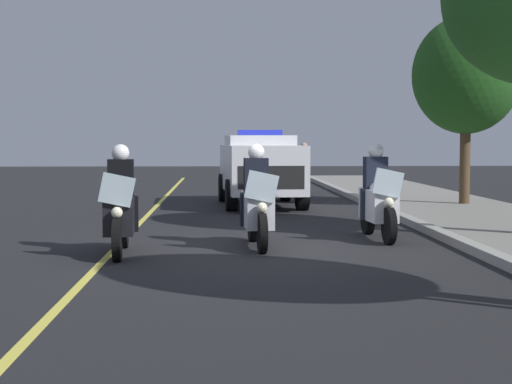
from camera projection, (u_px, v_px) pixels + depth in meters
The scene contains 9 objects.
ground_plane at pixel (257, 249), 12.88m from camera, with size 80.00×80.00×0.00m, color black.
curb_strip at pixel (462, 243), 13.03m from camera, with size 48.00×0.24×0.15m, color #9E9B93.
lane_stripe_center at pixel (114, 249), 12.78m from camera, with size 48.00×0.12×0.01m, color #E0D14C.
police_motorcycle_lead_left at pixel (120, 210), 12.25m from camera, with size 2.14×0.60×1.72m.
police_motorcycle_lead_right at pixel (257, 205), 13.06m from camera, with size 2.14×0.60×1.72m.
police_motorcycle_trailing at pixel (378, 200), 14.11m from camera, with size 2.14×0.60×1.72m.
police_suv at pixel (260, 166), 21.29m from camera, with size 5.00×2.30×2.05m.
cyclist_background at pixel (304, 168), 26.46m from camera, with size 1.76×0.33×1.69m.
tree_far_back at pixel (466, 75), 20.59m from camera, with size 2.83×2.83×4.94m.
Camera 1 is at (12.78, -0.60, 1.79)m, focal length 55.15 mm.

